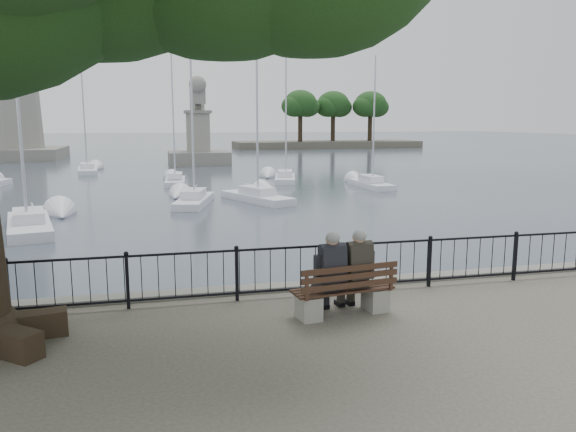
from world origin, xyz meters
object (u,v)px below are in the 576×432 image
object	(u,v)px
person_left	(328,276)
person_right	(355,274)
bench	(344,297)
lion_monument	(198,142)
lighthouse	(4,34)

from	to	relation	value
person_left	person_right	distance (m)	0.52
bench	lion_monument	size ratio (longest dim) A/B	0.21
lighthouse	lion_monument	distance (m)	26.05
person_left	lighthouse	world-z (taller)	lighthouse
person_left	person_right	bearing A→B (deg)	7.76
lighthouse	lion_monument	world-z (taller)	lighthouse
bench	person_left	bearing A→B (deg)	165.55
bench	lighthouse	xyz separation A→B (m)	(-18.72, 60.74, 12.41)
person_right	person_left	bearing A→B (deg)	-172.24
bench	person_right	world-z (taller)	person_right
person_left	lighthouse	xyz separation A→B (m)	(-18.45, 60.67, 12.04)
lighthouse	bench	bearing A→B (deg)	-72.87
person_right	lighthouse	world-z (taller)	lighthouse
bench	lighthouse	distance (m)	64.76
person_right	lion_monument	bearing A→B (deg)	88.77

